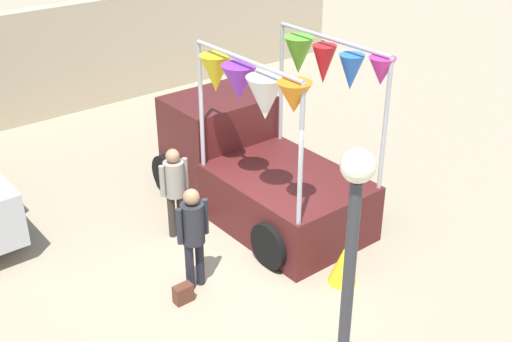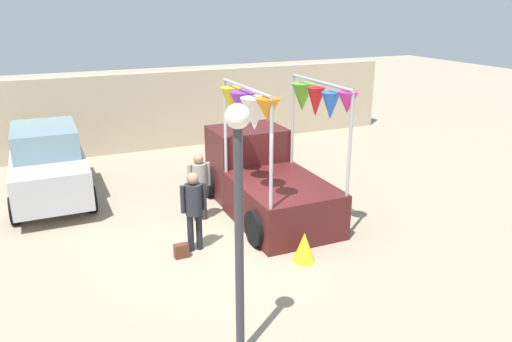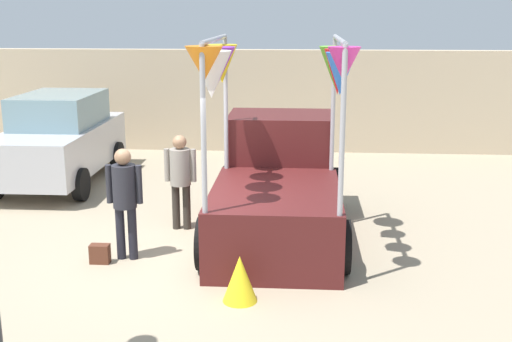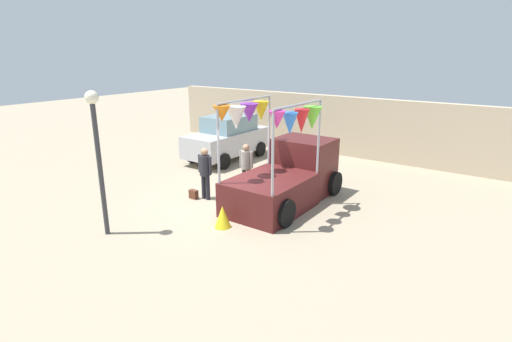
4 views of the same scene
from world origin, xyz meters
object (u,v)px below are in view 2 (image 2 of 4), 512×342
Objects in this scene: street_lamp at (239,199)px; handbag at (181,251)px; parked_car at (48,164)px; folded_kite_bundle_sunflower at (304,247)px; person_vendor at (199,181)px; person_customer at (194,204)px; vendor_truck at (263,172)px.

handbag is at bearing 89.64° from street_lamp.
folded_kite_bundle_sunflower is (4.31, -5.47, -0.64)m from parked_car.
person_vendor is 5.69× the size of handbag.
person_customer is 3.63m from street_lamp.
folded_kite_bundle_sunflower is at bearing 43.17° from street_lamp.
vendor_truck is 1.12× the size of street_lamp.
vendor_truck reaches higher than person_vendor.
handbag is 0.08× the size of street_lamp.
parked_car is 4.15m from person_vendor.
person_customer reaches higher than handbag.
handbag is 3.86m from street_lamp.
vendor_truck is 2.46× the size of person_customer.
folded_kite_bundle_sunflower is at bearing -27.41° from handbag.
handbag is (-0.91, -1.58, -0.82)m from person_vendor.
folded_kite_bundle_sunflower reaches higher than handbag.
person_customer is at bearing 29.74° from handbag.
handbag is at bearing -150.26° from person_customer.
folded_kite_bundle_sunflower is (1.79, -1.31, -0.70)m from person_customer.
person_vendor is 3.03m from folded_kite_bundle_sunflower.
person_customer is (2.52, -4.17, 0.05)m from parked_car.
vendor_truck is 5.44m from parked_car.
parked_car is at bearing 128.19° from folded_kite_bundle_sunflower.
street_lamp reaches higher than person_customer.
person_customer is 2.32m from folded_kite_bundle_sunflower.
person_vendor is 5.02m from street_lamp.
person_vendor is at bearing 78.90° from street_lamp.
handbag is at bearing -119.76° from person_vendor.
handbag is (-0.35, -0.20, -0.86)m from person_customer.
vendor_truck is at bearing -30.83° from parked_car.
parked_car reaches higher than person_customer.
street_lamp is 3.62m from folded_kite_bundle_sunflower.
person_customer is at bearing -111.87° from person_vendor.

